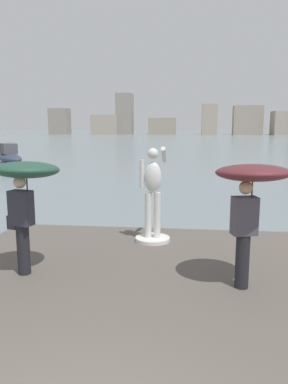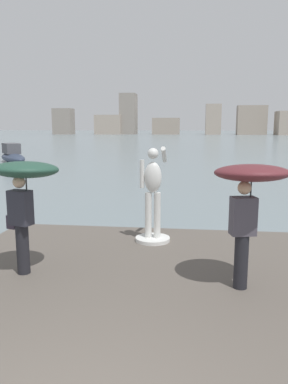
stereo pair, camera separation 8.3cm
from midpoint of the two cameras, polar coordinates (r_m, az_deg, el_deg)
name	(u,v)px [view 2 (the right image)]	position (r m, az deg, el deg)	size (l,w,h in m)	color
ground_plane	(182,153)	(42.38, 5.75, 5.93)	(400.00, 400.00, 0.00)	slate
pier	(108,348)	(5.16, -4.93, -22.40)	(7.03, 9.98, 0.40)	#564F47
statue_white_figure	(153,200)	(8.38, 1.63, -1.28)	(0.78, 0.95, 2.12)	silver
onlooker_left	(24,183)	(6.68, -17.26, 1.33)	(1.36, 1.37, 2.01)	black
onlooker_right	(250,187)	(6.05, 16.01, 0.74)	(1.38, 1.39, 2.01)	black
boat_far	(13,156)	(32.65, -19.15, 5.22)	(4.36, 4.94, 1.54)	#2D384C
distant_skyline	(191,120)	(130.01, 7.10, 10.76)	(86.00, 13.31, 13.88)	gray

